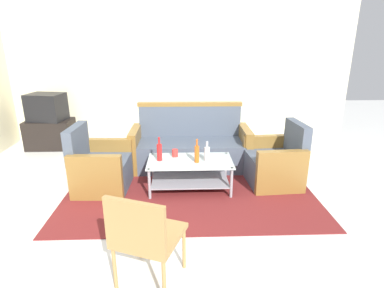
# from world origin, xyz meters

# --- Properties ---
(ground_plane) EXTENTS (14.00, 14.00, 0.00)m
(ground_plane) POSITION_xyz_m (0.00, 0.00, 0.00)
(ground_plane) COLOR white
(wall_back) EXTENTS (6.52, 0.12, 2.80)m
(wall_back) POSITION_xyz_m (0.00, 3.06, 1.40)
(wall_back) COLOR beige
(wall_back) RESTS_ON ground
(rug) EXTENTS (3.19, 2.28, 0.01)m
(rug) POSITION_xyz_m (0.10, 0.82, 0.01)
(rug) COLOR maroon
(rug) RESTS_ON ground
(couch) EXTENTS (1.80, 0.75, 0.96)m
(couch) POSITION_xyz_m (0.14, 1.56, 0.32)
(couch) COLOR #4C5666
(couch) RESTS_ON rug
(armchair_left) EXTENTS (0.73, 0.79, 0.85)m
(armchair_left) POSITION_xyz_m (-1.08, 0.84, 0.29)
(armchair_left) COLOR #4C5666
(armchair_left) RESTS_ON rug
(armchair_right) EXTENTS (0.74, 0.80, 0.85)m
(armchair_right) POSITION_xyz_m (1.28, 0.91, 0.29)
(armchair_right) COLOR #4C5666
(armchair_right) RESTS_ON rug
(coffee_table) EXTENTS (1.10, 0.60, 0.40)m
(coffee_table) POSITION_xyz_m (0.11, 0.76, 0.27)
(coffee_table) COLOR silver
(coffee_table) RESTS_ON rug
(bottle_orange) EXTENTS (0.06, 0.06, 0.31)m
(bottle_orange) POSITION_xyz_m (0.19, 0.70, 0.53)
(bottle_orange) COLOR #D85919
(bottle_orange) RESTS_ON coffee_table
(bottle_clear) EXTENTS (0.07, 0.07, 0.26)m
(bottle_clear) POSITION_xyz_m (0.33, 0.74, 0.51)
(bottle_clear) COLOR silver
(bottle_clear) RESTS_ON coffee_table
(bottle_red) EXTENTS (0.07, 0.07, 0.31)m
(bottle_red) POSITION_xyz_m (-0.29, 0.78, 0.53)
(bottle_red) COLOR red
(bottle_red) RESTS_ON coffee_table
(cup) EXTENTS (0.08, 0.08, 0.10)m
(cup) POSITION_xyz_m (-0.09, 0.91, 0.46)
(cup) COLOR red
(cup) RESTS_ON coffee_table
(tv_stand) EXTENTS (0.80, 0.50, 0.52)m
(tv_stand) POSITION_xyz_m (-2.40, 2.55, 0.26)
(tv_stand) COLOR black
(tv_stand) RESTS_ON ground
(television) EXTENTS (0.67, 0.54, 0.48)m
(television) POSITION_xyz_m (-2.40, 2.55, 0.76)
(television) COLOR black
(television) RESTS_ON tv_stand
(wicker_chair) EXTENTS (0.62, 0.62, 0.84)m
(wicker_chair) POSITION_xyz_m (-0.29, -0.96, 0.49)
(wicker_chair) COLOR #AD844C
(wicker_chair) RESTS_ON ground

